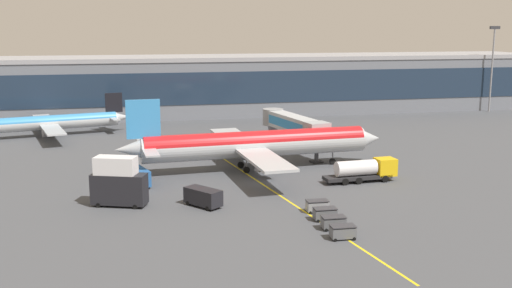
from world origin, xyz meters
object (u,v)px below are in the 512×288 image
(catering_lift, at_px, (118,182))
(commuter_jet_far, at_px, (43,123))
(baggage_cart_3, at_px, (317,206))
(fuel_tanker, at_px, (365,170))
(baggage_cart_0, at_px, (343,232))
(baggage_cart_2, at_px, (325,214))
(lavatory_truck, at_px, (137,176))
(crew_van, at_px, (203,196))
(main_airliner, at_px, (255,144))
(baggage_cart_1, at_px, (333,222))

(catering_lift, relative_size, commuter_jet_far, 0.21)
(baggage_cart_3, bearing_deg, fuel_tanker, 47.86)
(baggage_cart_0, xyz_separation_m, baggage_cart_2, (0.21, 6.40, 0.00))
(lavatory_truck, bearing_deg, baggage_cart_3, -39.27)
(baggage_cart_2, bearing_deg, crew_van, 147.17)
(lavatory_truck, bearing_deg, main_airliner, 18.04)
(baggage_cart_2, bearing_deg, commuter_jet_far, 121.02)
(baggage_cart_0, relative_size, baggage_cart_3, 1.00)
(baggage_cart_3, distance_m, commuter_jet_far, 71.90)
(catering_lift, relative_size, baggage_cart_0, 2.68)
(fuel_tanker, bearing_deg, baggage_cart_3, -132.14)
(main_airliner, bearing_deg, crew_van, -120.78)
(catering_lift, bearing_deg, crew_van, -14.01)
(baggage_cart_3, height_order, commuter_jet_far, commuter_jet_far)
(main_airliner, distance_m, baggage_cart_2, 26.71)
(fuel_tanker, xyz_separation_m, lavatory_truck, (-32.35, 4.68, -0.32))
(main_airliner, relative_size, baggage_cart_1, 15.95)
(fuel_tanker, relative_size, catering_lift, 1.51)
(catering_lift, height_order, commuter_jet_far, commuter_jet_far)
(catering_lift, distance_m, baggage_cart_3, 24.90)
(baggage_cart_2, bearing_deg, baggage_cart_3, 88.14)
(baggage_cart_0, relative_size, commuter_jet_far, 0.08)
(baggage_cart_2, bearing_deg, catering_lift, 154.71)
(main_airliner, xyz_separation_m, baggage_cart_0, (2.34, -32.77, -3.33))
(catering_lift, height_order, crew_van, catering_lift)
(main_airliner, xyz_separation_m, crew_van, (-10.64, -17.87, -2.80))
(fuel_tanker, bearing_deg, baggage_cart_0, -117.76)
(crew_van, bearing_deg, fuel_tanker, 16.30)
(crew_van, xyz_separation_m, baggage_cart_2, (13.19, -8.51, -0.53))
(crew_van, relative_size, baggage_cart_0, 1.95)
(baggage_cart_2, bearing_deg, lavatory_truck, 135.74)
(lavatory_truck, bearing_deg, baggage_cart_2, -44.26)
(fuel_tanker, bearing_deg, main_airliner, 142.64)
(baggage_cart_0, bearing_deg, baggage_cart_1, 88.14)
(baggage_cart_0, xyz_separation_m, baggage_cart_1, (0.10, 3.20, 0.00))
(fuel_tanker, relative_size, baggage_cart_1, 4.04)
(main_airliner, bearing_deg, baggage_cart_2, -84.48)
(lavatory_truck, distance_m, baggage_cart_1, 31.47)
(catering_lift, relative_size, crew_van, 1.38)
(crew_van, bearing_deg, baggage_cart_2, -32.83)
(main_airliner, relative_size, baggage_cart_3, 15.95)
(baggage_cart_0, xyz_separation_m, commuter_jet_far, (-38.20, 70.27, 2.07))
(baggage_cart_0, bearing_deg, commuter_jet_far, 118.53)
(baggage_cart_0, height_order, baggage_cart_1, same)
(fuel_tanker, relative_size, baggage_cart_2, 4.04)
(fuel_tanker, relative_size, crew_van, 2.07)
(main_airliner, distance_m, catering_lift, 25.90)
(baggage_cart_0, distance_m, baggage_cart_3, 9.60)
(crew_van, bearing_deg, lavatory_truck, 123.06)
(baggage_cart_3, bearing_deg, main_airliner, 96.53)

